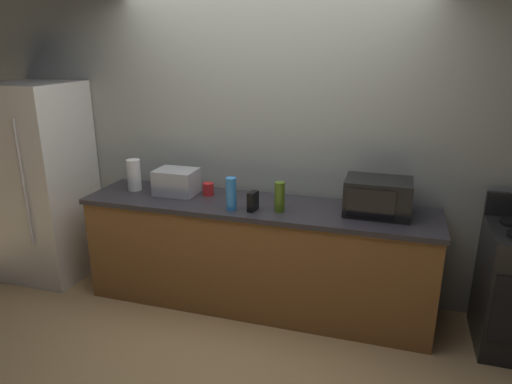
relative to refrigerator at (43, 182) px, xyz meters
name	(u,v)px	position (x,y,z in m)	size (l,w,h in m)	color
ground_plane	(241,329)	(2.05, -0.40, -0.90)	(8.00, 8.00, 0.00)	tan
back_wall	(270,139)	(2.05, 0.41, 0.45)	(6.40, 0.10, 2.70)	#9EA399
counter_run	(256,255)	(2.05, 0.00, -0.45)	(2.84, 0.64, 0.90)	brown
refrigerator	(43,182)	(0.00, 0.00, 0.00)	(0.72, 0.73, 1.80)	white
microwave	(378,197)	(2.98, 0.05, 0.13)	(0.48, 0.35, 0.27)	black
toaster_oven	(176,182)	(1.33, 0.06, 0.10)	(0.34, 0.26, 0.21)	#B7BABF
paper_towel_roll	(134,175)	(0.93, 0.05, 0.13)	(0.12, 0.12, 0.27)	white
cordless_phone	(253,201)	(2.07, -0.15, 0.07)	(0.05, 0.11, 0.15)	black
bottle_spray_cleaner	(231,194)	(1.91, -0.19, 0.13)	(0.08, 0.08, 0.26)	#338CE5
bottle_olive_oil	(280,197)	(2.27, -0.11, 0.12)	(0.08, 0.08, 0.23)	#4C6B19
mug_red	(208,189)	(1.60, 0.10, 0.05)	(0.09, 0.09, 0.11)	red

